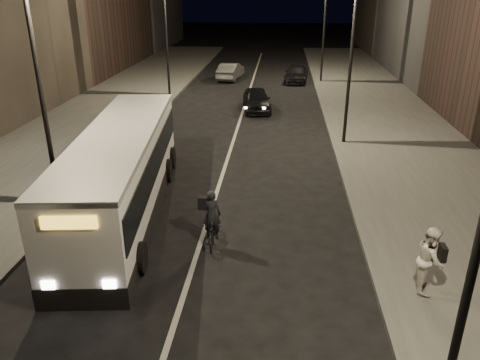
% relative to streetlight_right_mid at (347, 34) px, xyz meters
% --- Properties ---
extents(ground, '(180.00, 180.00, 0.00)m').
position_rel_streetlight_right_mid_xyz_m(ground, '(-5.33, -12.00, -5.36)').
color(ground, black).
rests_on(ground, ground).
extents(sidewalk_right, '(7.00, 70.00, 0.16)m').
position_rel_streetlight_right_mid_xyz_m(sidewalk_right, '(3.17, 2.00, -5.28)').
color(sidewalk_right, '#3D3D3A').
rests_on(sidewalk_right, ground).
extents(sidewalk_left, '(7.00, 70.00, 0.16)m').
position_rel_streetlight_right_mid_xyz_m(sidewalk_left, '(-13.83, 2.00, -5.28)').
color(sidewalk_left, '#3D3D3A').
rests_on(sidewalk_left, ground).
extents(streetlight_right_mid, '(1.20, 0.44, 8.12)m').
position_rel_streetlight_right_mid_xyz_m(streetlight_right_mid, '(0.00, 0.00, 0.00)').
color(streetlight_right_mid, black).
rests_on(streetlight_right_mid, sidewalk_right).
extents(streetlight_right_far, '(1.20, 0.44, 8.12)m').
position_rel_streetlight_right_mid_xyz_m(streetlight_right_far, '(0.00, 16.00, 0.00)').
color(streetlight_right_far, black).
rests_on(streetlight_right_far, sidewalk_right).
extents(streetlight_left_near, '(1.20, 0.44, 8.12)m').
position_rel_streetlight_right_mid_xyz_m(streetlight_left_near, '(-10.66, -8.00, 0.00)').
color(streetlight_left_near, black).
rests_on(streetlight_left_near, sidewalk_left).
extents(streetlight_left_far, '(1.20, 0.44, 8.12)m').
position_rel_streetlight_right_mid_xyz_m(streetlight_left_far, '(-10.66, 10.00, 0.00)').
color(streetlight_left_far, black).
rests_on(streetlight_left_far, sidewalk_left).
extents(city_bus, '(3.58, 11.25, 2.99)m').
position_rel_streetlight_right_mid_xyz_m(city_bus, '(-8.34, -8.23, -3.74)').
color(city_bus, silver).
rests_on(city_bus, ground).
extents(cyclist_on_bicycle, '(0.68, 1.68, 1.90)m').
position_rel_streetlight_right_mid_xyz_m(cyclist_on_bicycle, '(-4.93, -10.25, -4.73)').
color(cyclist_on_bicycle, black).
rests_on(cyclist_on_bicycle, ground).
extents(pedestrian_woman, '(0.85, 1.00, 1.80)m').
position_rel_streetlight_right_mid_xyz_m(pedestrian_woman, '(0.95, -12.28, -4.30)').
color(pedestrian_woman, beige).
rests_on(pedestrian_woman, sidewalk_right).
extents(car_near, '(2.15, 4.24, 1.38)m').
position_rel_streetlight_right_mid_xyz_m(car_near, '(-4.48, 6.54, -4.67)').
color(car_near, black).
rests_on(car_near, ground).
extents(car_mid, '(2.04, 4.38, 1.39)m').
position_rel_streetlight_right_mid_xyz_m(car_mid, '(-7.23, 16.70, -4.67)').
color(car_mid, '#3E3F41').
rests_on(car_mid, ground).
extents(car_far, '(2.17, 4.52, 1.27)m').
position_rel_streetlight_right_mid_xyz_m(car_far, '(-1.73, 16.28, -4.73)').
color(car_far, black).
rests_on(car_far, ground).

